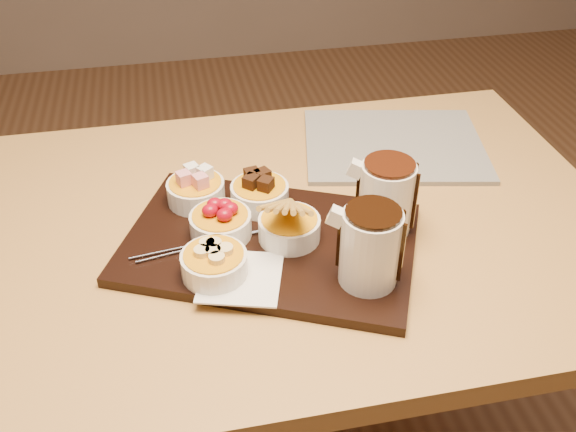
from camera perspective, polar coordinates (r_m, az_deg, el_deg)
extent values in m
cube|color=#BA8A45|center=(1.12, -1.22, -1.21)|extent=(1.20, 0.80, 0.04)
cylinder|color=#BA8A45|center=(1.65, -22.20, -6.56)|extent=(0.06, 0.06, 0.71)
cylinder|color=#BA8A45|center=(1.75, 14.49, -1.95)|extent=(0.06, 0.06, 0.71)
cube|color=black|center=(1.04, -1.62, -2.45)|extent=(0.54, 0.46, 0.02)
cube|color=white|center=(0.97, -4.23, -5.45)|extent=(0.15, 0.15, 0.00)
cylinder|color=white|center=(1.12, -8.18, 2.13)|extent=(0.10, 0.10, 0.04)
cylinder|color=white|center=(1.10, -2.53, 1.87)|extent=(0.10, 0.10, 0.04)
cylinder|color=white|center=(1.04, -6.00, -0.79)|extent=(0.10, 0.10, 0.04)
cylinder|color=white|center=(1.03, 0.12, -1.12)|extent=(0.10, 0.10, 0.04)
cylinder|color=white|center=(0.96, -6.56, -4.31)|extent=(0.10, 0.10, 0.04)
cylinder|color=silver|center=(0.93, 7.31, -2.83)|extent=(0.12, 0.12, 0.12)
cylinder|color=silver|center=(1.03, 8.71, 1.59)|extent=(0.12, 0.12, 0.12)
cube|color=beige|center=(1.32, 9.39, 6.25)|extent=(0.40, 0.35, 0.01)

